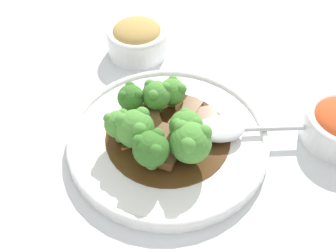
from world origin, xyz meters
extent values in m
plane|color=silver|center=(0.00, 0.00, 0.00)|extent=(4.00, 4.00, 0.00)
cylinder|color=white|center=(0.00, 0.00, 0.01)|extent=(0.27, 0.27, 0.01)
torus|color=white|center=(0.00, 0.00, 0.01)|extent=(0.27, 0.27, 0.01)
cylinder|color=#4C2D14|center=(0.00, 0.00, 0.01)|extent=(0.16, 0.16, 0.00)
cube|color=brown|center=(0.00, 0.03, 0.03)|extent=(0.05, 0.07, 0.01)
cube|color=brown|center=(-0.02, -0.03, 0.03)|extent=(0.05, 0.06, 0.01)
cube|color=brown|center=(-0.05, -0.02, 0.02)|extent=(0.05, 0.06, 0.01)
cube|color=brown|center=(0.03, -0.01, 0.03)|extent=(0.06, 0.08, 0.01)
cylinder|color=#8EB756|center=(0.06, 0.02, 0.03)|extent=(0.01, 0.01, 0.02)
sphere|color=#4C8E38|center=(0.06, 0.02, 0.05)|extent=(0.03, 0.03, 0.03)
sphere|color=#4C8E38|center=(0.07, 0.02, 0.06)|extent=(0.01, 0.01, 0.01)
sphere|color=#4C8E38|center=(0.06, 0.02, 0.06)|extent=(0.01, 0.01, 0.01)
sphere|color=#4C8E38|center=(0.06, 0.01, 0.06)|extent=(0.01, 0.01, 0.01)
cylinder|color=#7FA84C|center=(0.00, -0.05, 0.02)|extent=(0.01, 0.01, 0.01)
sphere|color=#4C8E38|center=(0.00, -0.05, 0.04)|extent=(0.04, 0.04, 0.04)
sphere|color=#4C8E38|center=(0.01, -0.05, 0.05)|extent=(0.01, 0.01, 0.01)
sphere|color=#4C8E38|center=(-0.01, -0.05, 0.05)|extent=(0.01, 0.01, 0.01)
sphere|color=#4C8E38|center=(0.00, -0.07, 0.05)|extent=(0.01, 0.01, 0.01)
cylinder|color=#7FA84C|center=(0.02, -0.04, 0.03)|extent=(0.01, 0.01, 0.02)
sphere|color=#4C8E38|center=(0.02, -0.04, 0.05)|extent=(0.04, 0.04, 0.04)
sphere|color=#4C8E38|center=(0.02, -0.03, 0.06)|extent=(0.01, 0.01, 0.01)
sphere|color=#4C8E38|center=(0.01, -0.04, 0.06)|extent=(0.01, 0.01, 0.01)
sphere|color=#4C8E38|center=(0.03, -0.05, 0.06)|extent=(0.01, 0.01, 0.01)
cylinder|color=#8EB756|center=(0.01, 0.05, 0.03)|extent=(0.01, 0.01, 0.02)
sphere|color=#387028|center=(0.01, 0.05, 0.05)|extent=(0.04, 0.04, 0.04)
sphere|color=#387028|center=(0.01, 0.06, 0.06)|extent=(0.02, 0.02, 0.02)
sphere|color=#387028|center=(0.01, 0.04, 0.06)|extent=(0.02, 0.02, 0.02)
sphere|color=#387028|center=(0.03, 0.05, 0.06)|extent=(0.02, 0.02, 0.02)
cylinder|color=#8EB756|center=(-0.02, 0.01, 0.02)|extent=(0.01, 0.01, 0.01)
sphere|color=#4C8E38|center=(-0.02, 0.01, 0.05)|extent=(0.04, 0.04, 0.04)
sphere|color=#4C8E38|center=(-0.04, 0.01, 0.06)|extent=(0.02, 0.02, 0.02)
sphere|color=#4C8E38|center=(-0.02, 0.00, 0.06)|extent=(0.02, 0.02, 0.02)
sphere|color=#4C8E38|center=(-0.01, 0.02, 0.06)|extent=(0.02, 0.02, 0.02)
cylinder|color=#7FA84C|center=(-0.03, 0.04, 0.03)|extent=(0.02, 0.02, 0.01)
sphere|color=#4C8E38|center=(-0.03, 0.04, 0.05)|extent=(0.05, 0.05, 0.05)
sphere|color=#4C8E38|center=(-0.05, 0.03, 0.06)|extent=(0.02, 0.02, 0.02)
sphere|color=#4C8E38|center=(-0.02, 0.03, 0.06)|extent=(0.02, 0.02, 0.02)
sphere|color=#4C8E38|center=(-0.03, 0.05, 0.06)|extent=(0.02, 0.02, 0.02)
cylinder|color=#8EB756|center=(0.04, 0.02, 0.03)|extent=(0.02, 0.02, 0.01)
sphere|color=#4C8E38|center=(0.04, 0.02, 0.05)|extent=(0.05, 0.05, 0.05)
sphere|color=#4C8E38|center=(0.03, 0.01, 0.06)|extent=(0.02, 0.02, 0.02)
sphere|color=#4C8E38|center=(0.05, 0.02, 0.06)|extent=(0.02, 0.02, 0.02)
sphere|color=#4C8E38|center=(0.03, 0.04, 0.06)|extent=(0.02, 0.02, 0.02)
cylinder|color=#7FA84C|center=(0.05, -0.03, 0.03)|extent=(0.01, 0.01, 0.02)
sphere|color=#387028|center=(0.05, -0.03, 0.05)|extent=(0.04, 0.04, 0.04)
sphere|color=#387028|center=(0.05, -0.04, 0.06)|extent=(0.01, 0.01, 0.01)
sphere|color=#387028|center=(0.06, -0.03, 0.06)|extent=(0.01, 0.01, 0.01)
sphere|color=#387028|center=(0.04, -0.03, 0.06)|extent=(0.01, 0.01, 0.01)
ellipsoid|color=silver|center=(-0.07, -0.01, 0.03)|extent=(0.07, 0.06, 0.01)
cylinder|color=silver|center=(-0.16, -0.02, 0.02)|extent=(0.13, 0.03, 0.01)
cylinder|color=white|center=(0.07, -0.19, 0.00)|extent=(0.05, 0.05, 0.01)
cylinder|color=white|center=(0.07, -0.19, 0.02)|extent=(0.10, 0.10, 0.04)
torus|color=white|center=(0.07, -0.19, 0.04)|extent=(0.10, 0.10, 0.01)
ellipsoid|color=tan|center=(0.07, -0.19, 0.04)|extent=(0.08, 0.08, 0.03)
camera|label=1|loc=(-0.03, 0.34, 0.41)|focal=42.00mm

